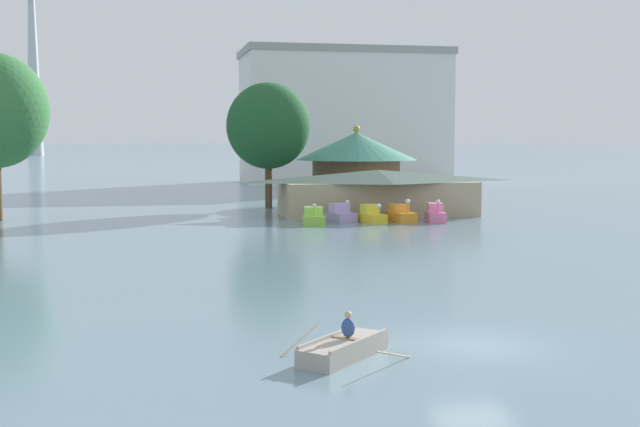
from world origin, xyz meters
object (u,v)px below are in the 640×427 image
object	(u,v)px
pedal_boat_yellow	(372,215)
pedal_boat_pink	(435,214)
rowboat_with_rower	(344,348)
pedal_boat_lavender	(341,214)
boathouse	(378,192)
pedal_boat_lime	(314,217)
green_roof_pavilion	(356,163)
pedal_boat_orange	(401,215)
distant_broadcast_tower	(32,12)
shoreline_tree_mid	(268,126)
background_building_block	(343,116)

from	to	relation	value
pedal_boat_yellow	pedal_boat_pink	xyz separation A→B (m)	(5.05, -0.51, 0.03)
rowboat_with_rower	pedal_boat_lavender	bearing A→B (deg)	-148.78
pedal_boat_lavender	boathouse	xyz separation A→B (m)	(4.32, 4.70, 1.45)
pedal_boat_lime	green_roof_pavilion	xyz separation A→B (m)	(7.75, 17.36, 3.60)
pedal_boat_orange	green_roof_pavilion	xyz separation A→B (m)	(0.75, 17.11, 3.56)
rowboat_with_rower	boathouse	xyz separation A→B (m)	(13.58, 44.50, 1.72)
pedal_boat_yellow	distant_broadcast_tower	distance (m)	281.33
pedal_boat_yellow	shoreline_tree_mid	bearing A→B (deg)	-173.87
pedal_boat_lime	pedal_boat_lavender	world-z (taller)	pedal_boat_lavender
pedal_boat_yellow	green_roof_pavilion	bearing A→B (deg)	154.40
pedal_boat_lime	boathouse	size ratio (longest dim) A/B	0.16
pedal_boat_lavender	pedal_boat_pink	distance (m)	7.43
rowboat_with_rower	background_building_block	bearing A→B (deg)	-149.03
rowboat_with_rower	boathouse	size ratio (longest dim) A/B	0.22
rowboat_with_rower	distant_broadcast_tower	bearing A→B (deg)	-127.14
rowboat_with_rower	pedal_boat_yellow	size ratio (longest dim) A/B	1.39
rowboat_with_rower	distant_broadcast_tower	xyz separation A→B (m)	(-46.40, 308.83, 53.00)
pedal_boat_lime	shoreline_tree_mid	world-z (taller)	shoreline_tree_mid
green_roof_pavilion	boathouse	bearing A→B (deg)	-94.91
pedal_boat_pink	pedal_boat_yellow	bearing A→B (deg)	-86.36
boathouse	green_roof_pavilion	xyz separation A→B (m)	(0.96, 11.22, 2.11)
shoreline_tree_mid	pedal_boat_lavender	bearing A→B (deg)	-74.96
pedal_boat_lavender	pedal_boat_orange	size ratio (longest dim) A/B	0.94
pedal_boat_yellow	pedal_boat_orange	size ratio (longest dim) A/B	0.94
boathouse	distant_broadcast_tower	world-z (taller)	distant_broadcast_tower
pedal_boat_pink	shoreline_tree_mid	bearing A→B (deg)	-135.38
pedal_boat_lime	pedal_boat_yellow	world-z (taller)	pedal_boat_lime
pedal_boat_orange	distant_broadcast_tower	size ratio (longest dim) A/B	0.02
boathouse	green_roof_pavilion	distance (m)	11.46
pedal_boat_pink	green_roof_pavilion	bearing A→B (deg)	-164.27
pedal_boat_lavender	green_roof_pavilion	distance (m)	17.15
pedal_boat_lavender	pedal_boat_yellow	world-z (taller)	pedal_boat_lavender
pedal_boat_lime	pedal_boat_pink	bearing A→B (deg)	97.57
rowboat_with_rower	pedal_boat_lime	xyz separation A→B (m)	(6.80, 38.36, 0.22)
pedal_boat_lavender	green_roof_pavilion	world-z (taller)	green_roof_pavilion
distant_broadcast_tower	rowboat_with_rower	bearing A→B (deg)	-81.46
background_building_block	shoreline_tree_mid	bearing A→B (deg)	-111.93
rowboat_with_rower	shoreline_tree_mid	world-z (taller)	shoreline_tree_mid
pedal_boat_orange	green_roof_pavilion	bearing A→B (deg)	166.03
pedal_boat_orange	boathouse	distance (m)	6.07
pedal_boat_orange	boathouse	bearing A→B (deg)	170.64
pedal_boat_lavender	pedal_boat_yellow	xyz separation A→B (m)	(2.18, -1.19, -0.01)
pedal_boat_orange	pedal_boat_pink	xyz separation A→B (m)	(2.69, -0.52, 0.02)
pedal_boat_orange	shoreline_tree_mid	distance (m)	18.54
pedal_boat_orange	background_building_block	xyz separation A→B (m)	(9.20, 58.33, 9.17)
pedal_boat_pink	boathouse	size ratio (longest dim) A/B	0.15
pedal_boat_lime	pedal_boat_yellow	size ratio (longest dim) A/B	1.03
pedal_boat_pink	background_building_block	distance (m)	59.91
rowboat_with_rower	pedal_boat_yellow	bearing A→B (deg)	-152.19
pedal_boat_pink	pedal_boat_orange	bearing A→B (deg)	-91.42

